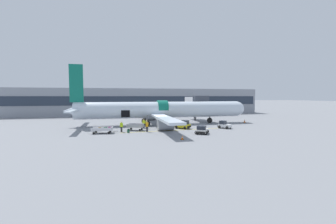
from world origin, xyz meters
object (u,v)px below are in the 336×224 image
(baggage_cart_loading, at_px, (136,127))
(suitcase_on_tarmac_upright, at_px, (128,131))
(airplane, at_px, (160,110))
(baggage_tug_lead, at_px, (183,125))
(ground_crew_driver, at_px, (121,126))
(ground_crew_loader_a, at_px, (144,123))
(ground_crew_loader_b, at_px, (147,124))
(ground_crew_supervisor, at_px, (147,126))
(baggage_tug_rear, at_px, (202,130))
(baggage_tug_mid, at_px, (224,125))
(baggage_cart_queued, at_px, (103,130))

(baggage_cart_loading, xyz_separation_m, suitcase_on_tarmac_upright, (-1.43, -2.23, -0.32))
(airplane, relative_size, baggage_tug_lead, 12.98)
(ground_crew_driver, bearing_deg, ground_crew_loader_a, 41.53)
(ground_crew_loader_b, relative_size, ground_crew_supervisor, 0.91)
(baggage_cart_loading, bearing_deg, baggage_tug_rear, -30.55)
(ground_crew_loader_b, distance_m, ground_crew_driver, 5.53)
(baggage_tug_mid, height_order, baggage_tug_rear, baggage_tug_mid)
(baggage_tug_rear, relative_size, baggage_cart_loading, 0.81)
(baggage_tug_mid, relative_size, baggage_tug_rear, 0.88)
(baggage_tug_mid, xyz_separation_m, ground_crew_driver, (-19.02, 0.05, 0.35))
(baggage_cart_queued, distance_m, ground_crew_driver, 3.02)
(baggage_tug_mid, bearing_deg, airplane, 141.75)
(baggage_tug_mid, bearing_deg, ground_crew_loader_a, 165.48)
(baggage_tug_rear, height_order, suitcase_on_tarmac_upright, baggage_tug_rear)
(ground_crew_supervisor, xyz_separation_m, suitcase_on_tarmac_upright, (-3.19, -0.38, -0.69))
(ground_crew_supervisor, bearing_deg, ground_crew_loader_a, 90.07)
(baggage_cart_queued, height_order, ground_crew_supervisor, ground_crew_supervisor)
(baggage_tug_lead, xyz_separation_m, suitcase_on_tarmac_upright, (-10.30, -2.51, -0.39))
(ground_crew_loader_a, bearing_deg, airplane, 49.17)
(baggage_tug_rear, distance_m, suitcase_on_tarmac_upright, 12.10)
(baggage_tug_lead, xyz_separation_m, ground_crew_supervisor, (-7.11, -2.13, 0.30))
(baggage_cart_loading, bearing_deg, airplane, 51.62)
(ground_crew_supervisor, bearing_deg, baggage_cart_loading, 133.54)
(ground_crew_loader_b, bearing_deg, ground_crew_driver, -147.98)
(baggage_cart_queued, bearing_deg, baggage_cart_loading, 17.12)
(baggage_tug_lead, distance_m, ground_crew_driver, 11.47)
(baggage_tug_lead, xyz_separation_m, baggage_tug_rear, (1.21, -6.23, -0.10))
(baggage_tug_lead, distance_m, ground_crew_loader_b, 6.86)
(airplane, distance_m, suitcase_on_tarmac_upright, 12.25)
(baggage_tug_rear, distance_m, ground_crew_driver, 13.48)
(airplane, xyz_separation_m, baggage_tug_rear, (4.31, -13.23, -2.49))
(ground_crew_driver, bearing_deg, baggage_tug_mid, -0.15)
(baggage_tug_lead, distance_m, baggage_cart_loading, 8.87)
(baggage_tug_mid, xyz_separation_m, suitcase_on_tarmac_upright, (-17.94, -1.04, -0.32))
(baggage_cart_queued, bearing_deg, ground_crew_supervisor, -1.36)
(baggage_tug_mid, relative_size, ground_crew_driver, 1.48)
(baggage_tug_mid, height_order, suitcase_on_tarmac_upright, baggage_tug_mid)
(baggage_tug_mid, xyz_separation_m, ground_crew_loader_a, (-14.76, 3.82, 0.30))
(baggage_tug_lead, xyz_separation_m, ground_crew_driver, (-11.37, -1.42, 0.28))
(ground_crew_loader_b, distance_m, suitcase_on_tarmac_upright, 5.44)
(baggage_cart_loading, relative_size, ground_crew_driver, 2.09)
(ground_crew_supervisor, bearing_deg, baggage_tug_mid, 2.57)
(baggage_tug_lead, relative_size, baggage_tug_mid, 1.13)
(baggage_tug_rear, bearing_deg, ground_crew_driver, 159.09)
(ground_crew_supervisor, bearing_deg, airplane, 66.29)
(baggage_tug_lead, bearing_deg, baggage_cart_queued, -172.22)
(baggage_tug_lead, height_order, baggage_cart_loading, baggage_tug_lead)
(airplane, height_order, ground_crew_driver, airplane)
(baggage_cart_queued, distance_m, ground_crew_loader_b, 8.39)
(airplane, distance_m, ground_crew_driver, 12.00)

